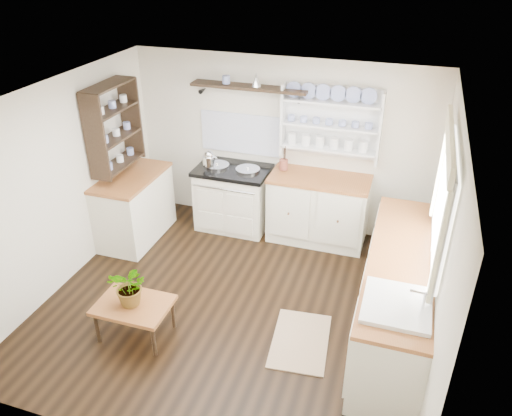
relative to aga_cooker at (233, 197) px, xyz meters
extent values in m
cube|color=black|center=(0.57, -1.57, -0.45)|extent=(4.00, 3.80, 0.01)
cube|color=silver|center=(0.57, 0.33, 0.70)|extent=(4.00, 0.02, 2.30)
cube|color=silver|center=(2.57, -1.57, 0.70)|extent=(0.02, 3.80, 2.30)
cube|color=silver|center=(-1.43, -1.57, 0.70)|extent=(0.02, 3.80, 2.30)
cube|color=white|center=(0.57, -1.57, 1.85)|extent=(4.00, 3.80, 0.01)
cube|color=white|center=(2.53, -1.42, 1.05)|extent=(0.04, 1.40, 1.00)
cube|color=white|center=(2.51, -1.42, 1.05)|extent=(0.02, 1.50, 1.10)
cube|color=#FBF8C9|center=(2.49, -1.42, 1.63)|extent=(0.04, 1.55, 0.18)
cube|color=white|center=(0.00, 0.00, -0.03)|extent=(0.94, 0.61, 0.82)
cube|color=black|center=(0.00, 0.00, 0.40)|extent=(0.98, 0.65, 0.05)
cylinder|color=silver|center=(-0.22, 0.00, 0.44)|extent=(0.32, 0.32, 0.03)
cylinder|color=silver|center=(0.22, 0.00, 0.44)|extent=(0.32, 0.32, 0.03)
cylinder|color=silver|center=(0.00, -0.34, 0.28)|extent=(0.84, 0.02, 0.02)
cube|color=#ECE7CC|center=(1.17, 0.03, -0.01)|extent=(1.25, 0.60, 0.88)
cube|color=brown|center=(1.17, 0.03, 0.43)|extent=(1.27, 0.63, 0.04)
cube|color=#ECE7CC|center=(2.27, -1.47, -0.01)|extent=(0.60, 2.40, 0.88)
cube|color=brown|center=(2.27, -1.47, 0.43)|extent=(0.62, 2.43, 0.04)
cube|color=white|center=(2.27, -2.22, 0.35)|extent=(0.55, 0.60, 0.28)
cylinder|color=silver|center=(2.47, -2.22, 0.55)|extent=(0.02, 0.02, 0.22)
cube|color=#ECE7CC|center=(-1.13, -0.67, -0.01)|extent=(0.60, 1.10, 0.88)
cube|color=brown|center=(-1.13, -0.67, 0.43)|extent=(0.62, 1.13, 0.04)
cube|color=white|center=(1.22, 0.31, 1.10)|extent=(1.20, 0.03, 0.90)
cube|color=white|center=(1.22, 0.22, 1.10)|extent=(1.20, 0.22, 0.02)
cylinder|color=navy|center=(1.22, 0.23, 1.37)|extent=(0.20, 0.02, 0.20)
cube|color=black|center=(0.17, 0.20, 1.47)|extent=(1.50, 0.24, 0.04)
cone|color=black|center=(-0.48, 0.27, 1.36)|extent=(0.06, 0.20, 0.06)
cone|color=black|center=(0.82, 0.27, 1.36)|extent=(0.06, 0.20, 0.06)
cube|color=black|center=(-1.27, -0.67, 1.10)|extent=(0.28, 0.80, 1.05)
cylinder|color=brown|center=(0.67, 0.11, 0.53)|extent=(0.11, 0.11, 0.13)
cube|color=brown|center=(-0.19, -2.34, -0.07)|extent=(0.73, 0.52, 0.04)
cylinder|color=black|center=(-0.50, -2.55, -0.27)|extent=(0.04, 0.04, 0.35)
cylinder|color=black|center=(-0.50, -2.13, -0.27)|extent=(0.04, 0.04, 0.35)
cylinder|color=black|center=(0.13, -2.55, -0.27)|extent=(0.04, 0.04, 0.35)
cylinder|color=black|center=(0.12, -2.13, -0.27)|extent=(0.04, 0.04, 0.35)
imported|color=#3F7233|center=(-0.19, -2.34, 0.16)|extent=(0.43, 0.39, 0.43)
cube|color=#846A4D|center=(1.42, -1.93, -0.44)|extent=(0.63, 0.90, 0.02)
camera|label=1|loc=(2.16, -5.62, 3.16)|focal=35.00mm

